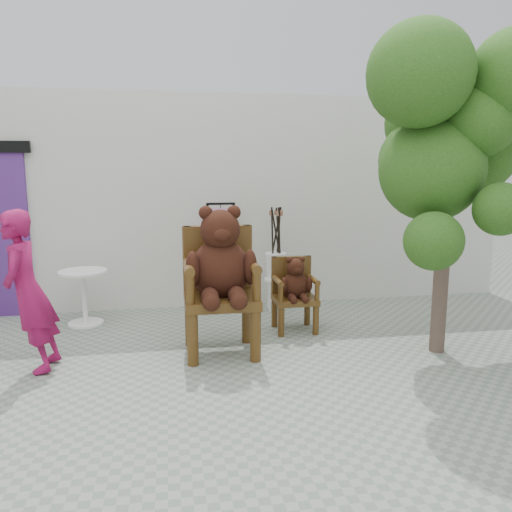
{
  "coord_description": "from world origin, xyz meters",
  "views": [
    {
      "loc": [
        -0.55,
        -4.45,
        1.99
      ],
      "look_at": [
        0.45,
        1.29,
        0.95
      ],
      "focal_mm": 35.0,
      "sensor_mm": 36.0,
      "label": 1
    }
  ],
  "objects_px": {
    "chair_small": "(295,287)",
    "stool_bucket": "(276,265)",
    "display_stand": "(221,269)",
    "person": "(28,292)",
    "cafe_table": "(84,291)",
    "chair_big": "(220,270)",
    "tree": "(448,134)"
  },
  "relations": [
    {
      "from": "chair_small",
      "to": "stool_bucket",
      "type": "distance_m",
      "value": 0.92
    },
    {
      "from": "cafe_table",
      "to": "stool_bucket",
      "type": "height_order",
      "value": "stool_bucket"
    },
    {
      "from": "chair_big",
      "to": "cafe_table",
      "type": "relative_size",
      "value": 2.27
    },
    {
      "from": "display_stand",
      "to": "cafe_table",
      "type": "bearing_deg",
      "value": -170.48
    },
    {
      "from": "person",
      "to": "stool_bucket",
      "type": "distance_m",
      "value": 3.28
    },
    {
      "from": "chair_big",
      "to": "stool_bucket",
      "type": "bearing_deg",
      "value": 58.48
    },
    {
      "from": "cafe_table",
      "to": "stool_bucket",
      "type": "relative_size",
      "value": 0.48
    },
    {
      "from": "person",
      "to": "display_stand",
      "type": "xyz_separation_m",
      "value": [
        2.07,
        1.79,
        -0.21
      ]
    },
    {
      "from": "display_stand",
      "to": "tree",
      "type": "bearing_deg",
      "value": -44.89
    },
    {
      "from": "display_stand",
      "to": "chair_big",
      "type": "bearing_deg",
      "value": -97.91
    },
    {
      "from": "chair_big",
      "to": "stool_bucket",
      "type": "relative_size",
      "value": 1.1
    },
    {
      "from": "chair_small",
      "to": "stool_bucket",
      "type": "bearing_deg",
      "value": 92.57
    },
    {
      "from": "chair_small",
      "to": "cafe_table",
      "type": "height_order",
      "value": "chair_small"
    },
    {
      "from": "chair_big",
      "to": "tree",
      "type": "distance_m",
      "value": 2.73
    },
    {
      "from": "stool_bucket",
      "to": "display_stand",
      "type": "bearing_deg",
      "value": 171.01
    },
    {
      "from": "cafe_table",
      "to": "tree",
      "type": "xyz_separation_m",
      "value": [
        3.92,
        -1.64,
        1.89
      ]
    },
    {
      "from": "stool_bucket",
      "to": "cafe_table",
      "type": "bearing_deg",
      "value": -174.68
    },
    {
      "from": "tree",
      "to": "chair_big",
      "type": "bearing_deg",
      "value": 170.89
    },
    {
      "from": "display_stand",
      "to": "stool_bucket",
      "type": "bearing_deg",
      "value": -10.67
    },
    {
      "from": "chair_small",
      "to": "tree",
      "type": "xyz_separation_m",
      "value": [
        1.34,
        -0.97,
        1.77
      ]
    },
    {
      "from": "chair_small",
      "to": "person",
      "type": "xyz_separation_m",
      "value": [
        -2.86,
        -0.76,
        0.24
      ]
    },
    {
      "from": "display_stand",
      "to": "chair_small",
      "type": "bearing_deg",
      "value": -54.16
    },
    {
      "from": "stool_bucket",
      "to": "chair_big",
      "type": "bearing_deg",
      "value": -121.52
    },
    {
      "from": "person",
      "to": "cafe_table",
      "type": "bearing_deg",
      "value": 172.56
    },
    {
      "from": "person",
      "to": "stool_bucket",
      "type": "relative_size",
      "value": 1.09
    },
    {
      "from": "chair_big",
      "to": "stool_bucket",
      "type": "distance_m",
      "value": 1.79
    },
    {
      "from": "person",
      "to": "chair_big",
      "type": "bearing_deg",
      "value": 98.14
    },
    {
      "from": "person",
      "to": "cafe_table",
      "type": "height_order",
      "value": "person"
    },
    {
      "from": "person",
      "to": "tree",
      "type": "bearing_deg",
      "value": 90.47
    },
    {
      "from": "chair_big",
      "to": "person",
      "type": "relative_size",
      "value": 1.01
    },
    {
      "from": "chair_big",
      "to": "chair_small",
      "type": "distance_m",
      "value": 1.2
    },
    {
      "from": "person",
      "to": "display_stand",
      "type": "relative_size",
      "value": 1.05
    }
  ]
}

